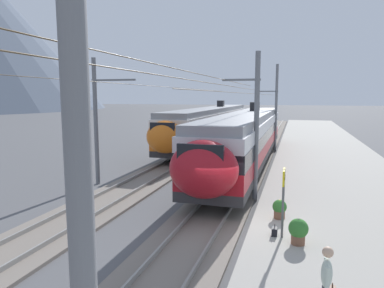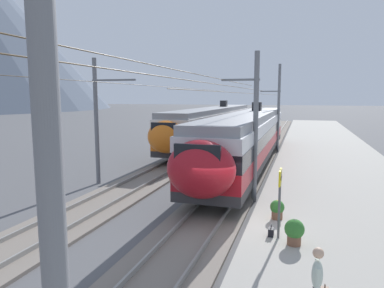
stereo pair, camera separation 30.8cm
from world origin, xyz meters
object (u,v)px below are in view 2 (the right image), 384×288
Objects in this scene: catenary_mast_east at (277,107)px; potted_plant_by_shelter at (277,208)px; catenary_mast_mid at (253,124)px; train_near_platform at (249,136)px; train_far_track at (214,123)px; catenary_mast_west at (40,168)px; platform_sign at (280,188)px; handbag_near_sign at (271,232)px; potted_plant_platform_edge at (294,230)px; catenary_mast_far_side at (99,118)px; passenger_walking at (317,283)px.

catenary_mast_east is 19.46m from potted_plant_by_shelter.
catenary_mast_mid reaches higher than potted_plant_by_shelter.
train_near_platform is 8.42m from catenary_mast_mid.
train_far_track is 0.61× the size of catenary_mast_west.
potted_plant_by_shelter is at bearing -156.22° from catenary_mast_mid.
catenary_mast_west is 11.45m from potted_plant_by_shelter.
catenary_mast_east reaches higher than train_far_track.
handbag_near_sign is at bearing 67.02° from platform_sign.
potted_plant_platform_edge is at bearing -165.68° from train_near_platform.
catenary_mast_far_side is 11.35m from potted_plant_by_shelter.
catenary_mast_west is at bearing 171.62° from handbag_near_sign.
catenary_mast_west is 9.46m from potted_plant_platform_edge.
train_far_track reaches higher than potted_plant_platform_edge.
catenary_mast_east reaches higher than handbag_near_sign.
potted_plant_by_shelter is at bearing 10.70° from passenger_walking.
catenary_mast_far_side reaches higher than potted_plant_platform_edge.
catenary_mast_far_side is at bearing 30.63° from catenary_mast_west.
potted_plant_by_shelter is at bearing -160.13° from train_far_track.
train_near_platform and train_far_track have the same top height.
passenger_walking is at bearing -162.08° from train_far_track.
catenary_mast_east is (15.90, -0.01, 0.31)m from catenary_mast_mid.
catenary_mast_far_side reaches higher than train_near_platform.
potted_plant_by_shelter is (10.78, -1.40, -3.61)m from catenary_mast_west.
passenger_walking reaches higher than handbag_near_sign.
catenary_mast_far_side is 27.56× the size of passenger_walking.
passenger_walking is at bearing -167.27° from train_near_platform.
train_far_track is 0.61× the size of catenary_mast_far_side.
catenary_mast_west reaches higher than train_near_platform.
catenary_mast_west is 9.92m from handbag_near_sign.
catenary_mast_mid is 6.08m from handbag_near_sign.
potted_plant_by_shelter is at bearing -175.78° from catenary_mast_east.
catenary_mast_east reaches higher than potted_plant_platform_edge.
train_near_platform is 0.56× the size of catenary_mast_far_side.
catenary_mast_mid is at bearing 15.19° from handbag_near_sign.
train_near_platform is 15.31× the size of passenger_walking.
train_far_track is 0.61× the size of catenary_mast_east.
catenary_mast_east reaches higher than passenger_walking.
potted_plant_by_shelter reaches higher than handbag_near_sign.
potted_plant_platform_edge is (4.01, 0.50, -0.47)m from passenger_walking.
catenary_mast_mid reaches higher than platform_sign.
passenger_walking is 2.05× the size of potted_plant_platform_edge.
train_near_platform is 11.82m from potted_plant_by_shelter.
handbag_near_sign is 0.48× the size of potted_plant_platform_edge.
potted_plant_platform_edge is at bearing -13.74° from catenary_mast_west.
handbag_near_sign is (-23.92, -7.94, -1.72)m from train_far_track.
catenary_mast_far_side reaches higher than potted_plant_by_shelter.
train_far_track is at bearing 18.82° from platform_sign.
train_near_platform is 11.98m from train_far_track.
platform_sign is at bearing -119.57° from catenary_mast_far_side.
passenger_walking is (-9.49, -2.61, -2.43)m from catenary_mast_mid.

